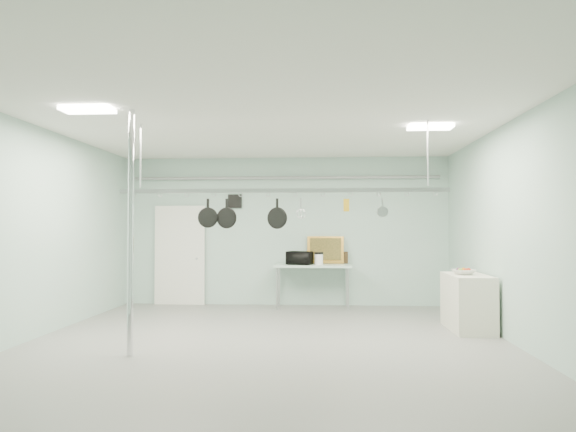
# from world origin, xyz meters

# --- Properties ---
(floor) EXTENTS (8.00, 8.00, 0.00)m
(floor) POSITION_xyz_m (0.00, 0.00, 0.00)
(floor) COLOR gray
(floor) RESTS_ON ground
(ceiling) EXTENTS (7.00, 8.00, 0.02)m
(ceiling) POSITION_xyz_m (0.00, 0.00, 3.19)
(ceiling) COLOR silver
(ceiling) RESTS_ON back_wall
(back_wall) EXTENTS (7.00, 0.02, 3.20)m
(back_wall) POSITION_xyz_m (0.00, 3.99, 1.60)
(back_wall) COLOR #A6C8BA
(back_wall) RESTS_ON floor
(right_wall) EXTENTS (0.02, 8.00, 3.20)m
(right_wall) POSITION_xyz_m (3.49, 0.00, 1.60)
(right_wall) COLOR #A6C8BA
(right_wall) RESTS_ON floor
(door) EXTENTS (1.10, 0.10, 2.20)m
(door) POSITION_xyz_m (-2.30, 3.94, 1.05)
(door) COLOR silver
(door) RESTS_ON floor
(wall_vent) EXTENTS (0.30, 0.04, 0.30)m
(wall_vent) POSITION_xyz_m (-1.10, 3.97, 2.25)
(wall_vent) COLOR black
(wall_vent) RESTS_ON back_wall
(conduit_pipe) EXTENTS (6.60, 0.07, 0.07)m
(conduit_pipe) POSITION_xyz_m (0.00, 3.90, 2.75)
(conduit_pipe) COLOR gray
(conduit_pipe) RESTS_ON back_wall
(chrome_pole) EXTENTS (0.08, 0.08, 3.20)m
(chrome_pole) POSITION_xyz_m (-1.70, -0.60, 1.60)
(chrome_pole) COLOR silver
(chrome_pole) RESTS_ON floor
(prep_table) EXTENTS (1.60, 0.70, 0.91)m
(prep_table) POSITION_xyz_m (0.60, 3.60, 0.83)
(prep_table) COLOR #AFCEBE
(prep_table) RESTS_ON floor
(side_cabinet) EXTENTS (0.60, 1.20, 0.90)m
(side_cabinet) POSITION_xyz_m (3.15, 1.40, 0.45)
(side_cabinet) COLOR beige
(side_cabinet) RESTS_ON floor
(pot_rack) EXTENTS (4.80, 0.06, 1.00)m
(pot_rack) POSITION_xyz_m (0.20, 0.30, 2.23)
(pot_rack) COLOR #B7B7BC
(pot_rack) RESTS_ON ceiling
(light_panel_left) EXTENTS (0.65, 0.30, 0.05)m
(light_panel_left) POSITION_xyz_m (-2.20, -0.80, 3.16)
(light_panel_left) COLOR white
(light_panel_left) RESTS_ON ceiling
(light_panel_right) EXTENTS (0.65, 0.30, 0.05)m
(light_panel_right) POSITION_xyz_m (2.40, 0.60, 3.16)
(light_panel_right) COLOR white
(light_panel_right) RESTS_ON ceiling
(microwave) EXTENTS (0.58, 0.49, 0.27)m
(microwave) POSITION_xyz_m (0.34, 3.47, 1.04)
(microwave) COLOR black
(microwave) RESTS_ON prep_table
(coffee_canister) EXTENTS (0.19, 0.19, 0.22)m
(coffee_canister) POSITION_xyz_m (0.73, 3.42, 1.02)
(coffee_canister) COLOR white
(coffee_canister) RESTS_ON prep_table
(painting_large) EXTENTS (0.79, 0.19, 0.58)m
(painting_large) POSITION_xyz_m (0.87, 3.90, 1.20)
(painting_large) COLOR #BA8431
(painting_large) RESTS_ON prep_table
(painting_small) EXTENTS (0.30, 0.09, 0.25)m
(painting_small) POSITION_xyz_m (1.20, 3.90, 1.03)
(painting_small) COLOR #322311
(painting_small) RESTS_ON prep_table
(fruit_bowl) EXTENTS (0.43, 0.43, 0.09)m
(fruit_bowl) POSITION_xyz_m (3.08, 1.36, 0.94)
(fruit_bowl) COLOR silver
(fruit_bowl) RESTS_ON side_cabinet
(skillet_left) EXTENTS (0.30, 0.07, 0.40)m
(skillet_left) POSITION_xyz_m (-0.89, 0.30, 1.88)
(skillet_left) COLOR black
(skillet_left) RESTS_ON pot_rack
(skillet_mid) EXTENTS (0.31, 0.12, 0.42)m
(skillet_mid) POSITION_xyz_m (-0.61, 0.30, 1.87)
(skillet_mid) COLOR black
(skillet_mid) RESTS_ON pot_rack
(skillet_right) EXTENTS (0.31, 0.16, 0.42)m
(skillet_right) POSITION_xyz_m (0.13, 0.30, 1.88)
(skillet_right) COLOR black
(skillet_right) RESTS_ON pot_rack
(whisk) EXTENTS (0.16, 0.16, 0.30)m
(whisk) POSITION_xyz_m (0.48, 0.30, 1.94)
(whisk) COLOR #B2B2B6
(whisk) RESTS_ON pot_rack
(grater) EXTENTS (0.08, 0.03, 0.20)m
(grater) POSITION_xyz_m (1.14, 0.30, 1.98)
(grater) COLOR gold
(grater) RESTS_ON pot_rack
(saucepan) EXTENTS (0.17, 0.11, 0.28)m
(saucepan) POSITION_xyz_m (1.65, 0.30, 1.95)
(saucepan) COLOR silver
(saucepan) RESTS_ON pot_rack
(fruit_cluster) EXTENTS (0.24, 0.24, 0.09)m
(fruit_cluster) POSITION_xyz_m (3.08, 1.36, 0.98)
(fruit_cluster) COLOR #A8260F
(fruit_cluster) RESTS_ON fruit_bowl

